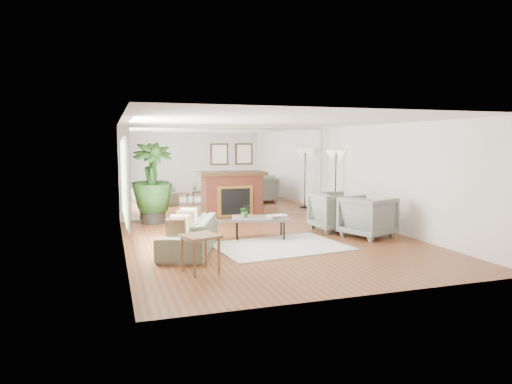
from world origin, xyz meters
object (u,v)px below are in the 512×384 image
object	(u,v)px
coffee_table	(260,219)
potted_ficus	(153,180)
armchair_back	(335,211)
side_table	(200,241)
floor_lamp	(336,160)
sofa	(189,234)
armchair_front	(368,217)
fireplace	(234,194)

from	to	relation	value
coffee_table	potted_ficus	world-z (taller)	potted_ficus
armchair_back	potted_ficus	bearing A→B (deg)	58.18
side_table	floor_lamp	distance (m)	6.26
sofa	floor_lamp	distance (m)	5.34
coffee_table	armchair_back	distance (m)	2.01
armchair_front	side_table	bearing A→B (deg)	90.24
side_table	armchair_back	bearing A→B (deg)	33.93
sofa	potted_ficus	distance (m)	3.39
side_table	armchair_front	bearing A→B (deg)	21.69
coffee_table	side_table	bearing A→B (deg)	-128.68
armchair_back	coffee_table	bearing A→B (deg)	98.67
potted_ficus	floor_lamp	distance (m)	4.91
armchair_back	side_table	bearing A→B (deg)	122.62
armchair_front	floor_lamp	size ratio (longest dim) A/B	0.53
sofa	armchair_front	world-z (taller)	armchair_front
armchair_back	fireplace	bearing A→B (deg)	34.40
armchair_front	floor_lamp	distance (m)	2.84
sofa	armchair_front	bearing A→B (deg)	110.83
sofa	side_table	bearing A→B (deg)	16.68
sofa	armchair_back	distance (m)	3.73
armchair_back	potted_ficus	xyz separation A→B (m)	(-3.96, 2.34, 0.65)
coffee_table	sofa	bearing A→B (deg)	-159.83
armchair_front	fireplace	bearing A→B (deg)	10.83
sofa	armchair_back	bearing A→B (deg)	124.58
potted_ficus	floor_lamp	world-z (taller)	potted_ficus
coffee_table	side_table	xyz separation A→B (m)	(-1.71, -2.13, 0.08)
potted_ficus	floor_lamp	bearing A→B (deg)	-7.92
fireplace	floor_lamp	distance (m)	2.95
armchair_back	armchair_front	size ratio (longest dim) A/B	1.01
fireplace	armchair_back	xyz separation A→B (m)	(1.79, -2.50, -0.21)
side_table	floor_lamp	bearing A→B (deg)	42.22
fireplace	armchair_front	distance (m)	4.00
armchair_back	floor_lamp	distance (m)	2.19
side_table	fireplace	bearing A→B (deg)	69.15
fireplace	potted_ficus	distance (m)	2.22
armchair_front	potted_ficus	distance (m)	5.41
armchair_back	side_table	world-z (taller)	armchair_back
fireplace	coffee_table	bearing A→B (deg)	-93.78
fireplace	armchair_front	bearing A→B (deg)	-57.73
sofa	floor_lamp	xyz separation A→B (m)	(4.48, 2.61, 1.27)
sofa	floor_lamp	bearing A→B (deg)	140.09
fireplace	floor_lamp	size ratio (longest dim) A/B	1.10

